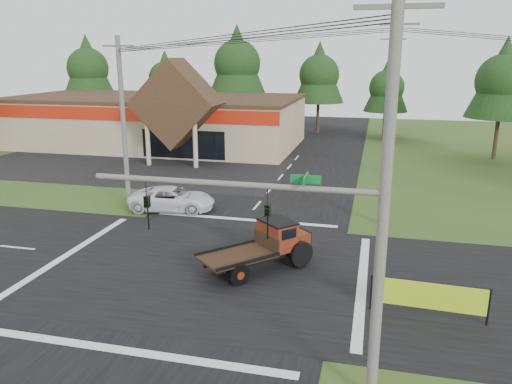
% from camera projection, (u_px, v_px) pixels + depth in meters
% --- Properties ---
extents(ground, '(120.00, 120.00, 0.00)m').
position_uv_depth(ground, '(206.00, 267.00, 22.76)').
color(ground, '#304C1B').
rests_on(ground, ground).
extents(road_ns, '(12.00, 120.00, 0.02)m').
position_uv_depth(road_ns, '(206.00, 267.00, 22.76)').
color(road_ns, black).
rests_on(road_ns, ground).
extents(road_ew, '(120.00, 12.00, 0.02)m').
position_uv_depth(road_ew, '(206.00, 267.00, 22.76)').
color(road_ew, black).
rests_on(road_ew, ground).
extents(parking_apron, '(28.00, 14.00, 0.02)m').
position_uv_depth(parking_apron, '(126.00, 166.00, 43.76)').
color(parking_apron, black).
rests_on(parking_apron, ground).
extents(cvs_building, '(30.40, 18.20, 9.19)m').
position_uv_depth(cvs_building, '(157.00, 119.00, 53.33)').
color(cvs_building, tan).
rests_on(cvs_building, ground).
extents(traffic_signal_mast, '(8.12, 0.24, 7.00)m').
position_uv_depth(traffic_signal_mast, '(316.00, 247.00, 13.24)').
color(traffic_signal_mast, '#595651').
rests_on(traffic_signal_mast, ground).
extents(utility_pole_nr, '(2.00, 0.30, 11.00)m').
position_uv_depth(utility_pole_nr, '(384.00, 207.00, 12.54)').
color(utility_pole_nr, '#595651').
rests_on(utility_pole_nr, ground).
extents(utility_pole_nw, '(2.00, 0.30, 10.50)m').
position_uv_depth(utility_pole_nw, '(123.00, 122.00, 30.67)').
color(utility_pole_nw, '#595651').
rests_on(utility_pole_nw, ground).
extents(utility_pole_ne, '(2.00, 0.30, 11.50)m').
position_uv_depth(utility_pole_ne, '(392.00, 122.00, 26.89)').
color(utility_pole_ne, '#595651').
rests_on(utility_pole_ne, ground).
extents(utility_pole_n, '(2.00, 0.30, 11.20)m').
position_uv_depth(utility_pole_n, '(389.00, 102.00, 40.05)').
color(utility_pole_n, '#595651').
rests_on(utility_pole_n, ground).
extents(tree_row_a, '(6.72, 6.72, 12.12)m').
position_uv_depth(tree_row_a, '(88.00, 66.00, 64.98)').
color(tree_row_a, '#332316').
rests_on(tree_row_a, ground).
extents(tree_row_b, '(5.60, 5.60, 10.10)m').
position_uv_depth(tree_row_b, '(166.00, 77.00, 64.93)').
color(tree_row_b, '#332316').
rests_on(tree_row_b, ground).
extents(tree_row_c, '(7.28, 7.28, 13.13)m').
position_uv_depth(tree_row_c, '(237.00, 61.00, 61.18)').
color(tree_row_c, '#332316').
rests_on(tree_row_c, ground).
extents(tree_row_d, '(6.16, 6.16, 11.11)m').
position_uv_depth(tree_row_d, '(319.00, 73.00, 60.19)').
color(tree_row_d, '#332316').
rests_on(tree_row_d, ground).
extents(tree_row_e, '(5.04, 5.04, 9.09)m').
position_uv_depth(tree_row_e, '(387.00, 86.00, 56.85)').
color(tree_row_e, '#332316').
rests_on(tree_row_e, ground).
extents(tree_side_ne, '(6.16, 6.16, 11.11)m').
position_uv_depth(tree_side_ne, '(503.00, 78.00, 44.84)').
color(tree_side_ne, '#332316').
rests_on(tree_side_ne, ground).
extents(antique_flatbed_truck, '(5.04, 5.22, 2.20)m').
position_uv_depth(antique_flatbed_truck, '(258.00, 247.00, 22.20)').
color(antique_flatbed_truck, '#50160B').
rests_on(antique_flatbed_truck, ground).
extents(roadside_banner, '(4.18, 0.35, 1.43)m').
position_uv_depth(roadside_banner, '(428.00, 300.00, 18.21)').
color(roadside_banner, '#A1CA1A').
rests_on(roadside_banner, ground).
extents(white_pickup, '(5.55, 3.14, 1.46)m').
position_uv_depth(white_pickup, '(172.00, 199.00, 31.04)').
color(white_pickup, white).
rests_on(white_pickup, ground).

